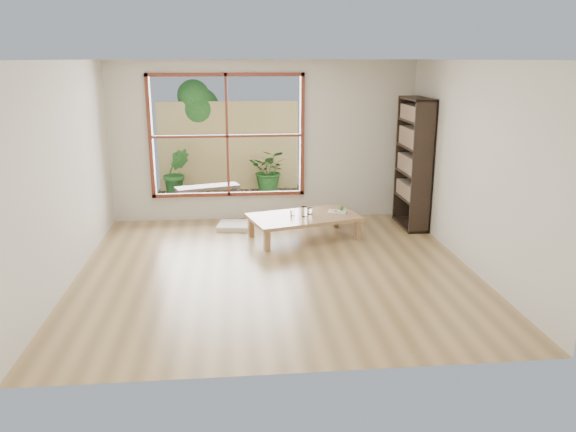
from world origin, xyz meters
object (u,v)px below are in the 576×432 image
bookshelf (414,163)px  food_tray (338,211)px  garden_bench (208,189)px  low_table (304,218)px

bookshelf → food_tray: bearing=-165.1°
bookshelf → garden_bench: size_ratio=1.71×
low_table → food_tray: size_ratio=5.70×
bookshelf → garden_bench: bearing=155.1°
low_table → food_tray: (0.54, 0.14, 0.06)m
bookshelf → food_tray: size_ratio=6.55×
low_table → garden_bench: size_ratio=1.49×
food_tray → garden_bench: size_ratio=0.26×
bookshelf → garden_bench: (-3.31, 1.54, -0.69)m
garden_bench → bookshelf: bearing=-42.3°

